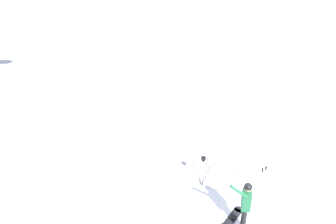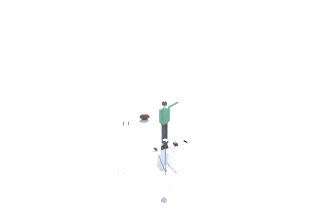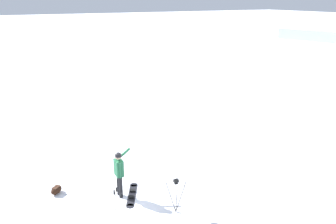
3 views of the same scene
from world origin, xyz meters
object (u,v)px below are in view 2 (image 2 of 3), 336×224
(gear_bag_large, at_px, (145,116))
(snowboarder, at_px, (165,117))
(camera_tripod, at_px, (166,150))
(ski_poles, at_px, (126,132))
(snowboard, at_px, (171,145))

(gear_bag_large, bearing_deg, snowboarder, 57.70)
(camera_tripod, height_order, ski_poles, ski_poles)
(snowboarder, height_order, ski_poles, snowboarder)
(snowboarder, xyz_separation_m, gear_bag_large, (-1.31, -2.07, -0.95))
(snowboarder, xyz_separation_m, ski_poles, (1.52, -0.70, -0.26))
(gear_bag_large, relative_size, camera_tripod, 0.46)
(ski_poles, bearing_deg, snowboarder, 155.36)
(snowboard, distance_m, camera_tripod, 2.14)
(camera_tripod, bearing_deg, snowboarder, -144.58)
(snowboarder, relative_size, camera_tripod, 1.43)
(camera_tripod, bearing_deg, gear_bag_large, -133.07)
(snowboarder, height_order, snowboard, snowboarder)
(snowboarder, xyz_separation_m, camera_tripod, (1.87, 1.33, -0.20))
(snowboarder, distance_m, camera_tripod, 2.31)
(ski_poles, bearing_deg, gear_bag_large, -154.03)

